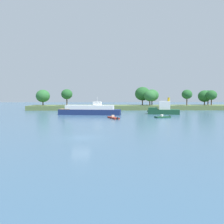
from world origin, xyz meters
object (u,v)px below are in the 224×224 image
object	(u,v)px
small_motorboat	(163,117)
white_riverboat	(90,110)
fishing_skiff	(113,118)
tugboat	(163,110)

from	to	relation	value
small_motorboat	white_riverboat	bearing A→B (deg)	148.70
fishing_skiff	tugboat	size ratio (longest dim) A/B	0.59
tugboat	fishing_skiff	bearing A→B (deg)	-135.77
white_riverboat	small_motorboat	distance (m)	23.28
fishing_skiff	small_motorboat	size ratio (longest dim) A/B	1.38
tugboat	white_riverboat	bearing A→B (deg)	-174.72
tugboat	small_motorboat	bearing A→B (deg)	-103.34
white_riverboat	small_motorboat	size ratio (longest dim) A/B	4.29
small_motorboat	tugboat	bearing A→B (deg)	76.66
fishing_skiff	small_motorboat	distance (m)	13.28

